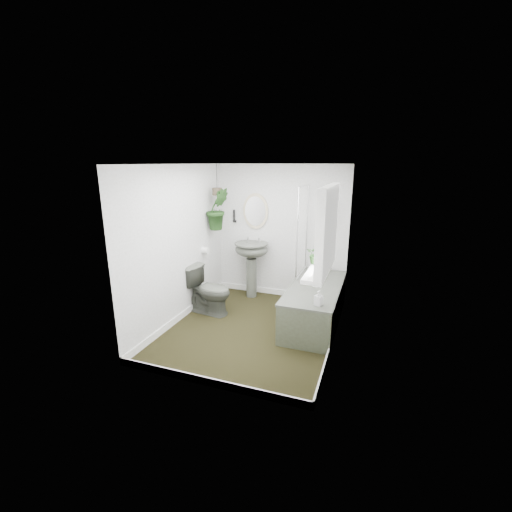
% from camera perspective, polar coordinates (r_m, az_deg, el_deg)
% --- Properties ---
extents(floor, '(2.30, 2.80, 0.02)m').
position_cam_1_polar(floor, '(5.06, -0.59, -12.08)').
color(floor, black).
rests_on(floor, ground).
extents(ceiling, '(2.30, 2.80, 0.02)m').
position_cam_1_polar(ceiling, '(4.49, -0.67, 15.20)').
color(ceiling, white).
rests_on(ceiling, ground).
extents(wall_back, '(2.30, 0.02, 2.30)m').
position_cam_1_polar(wall_back, '(5.95, 4.12, 3.96)').
color(wall_back, white).
rests_on(wall_back, ground).
extents(wall_front, '(2.30, 0.02, 2.30)m').
position_cam_1_polar(wall_front, '(3.42, -8.93, -4.92)').
color(wall_front, white).
rests_on(wall_front, ground).
extents(wall_left, '(0.02, 2.80, 2.30)m').
position_cam_1_polar(wall_left, '(5.15, -12.82, 1.82)').
color(wall_left, white).
rests_on(wall_left, ground).
extents(wall_right, '(0.02, 2.80, 2.30)m').
position_cam_1_polar(wall_right, '(4.39, 13.72, -0.59)').
color(wall_right, white).
rests_on(wall_right, ground).
extents(skirting, '(2.30, 2.80, 0.10)m').
position_cam_1_polar(skirting, '(5.03, -0.59, -11.48)').
color(skirting, white).
rests_on(skirting, floor).
extents(bathtub, '(0.72, 1.72, 0.58)m').
position_cam_1_polar(bathtub, '(5.19, 9.77, -7.95)').
color(bathtub, '#494D44').
rests_on(bathtub, floor).
extents(bath_screen, '(0.04, 0.72, 1.40)m').
position_cam_1_polar(bath_screen, '(5.41, 7.73, 4.12)').
color(bath_screen, silver).
rests_on(bath_screen, bathtub).
extents(shower_box, '(0.20, 0.10, 0.35)m').
position_cam_1_polar(shower_box, '(5.65, 11.89, 7.19)').
color(shower_box, white).
rests_on(shower_box, wall_back).
extents(oval_mirror, '(0.46, 0.03, 0.62)m').
position_cam_1_polar(oval_mirror, '(5.99, -0.10, 7.47)').
color(oval_mirror, beige).
rests_on(oval_mirror, wall_back).
extents(wall_sconce, '(0.04, 0.04, 0.22)m').
position_cam_1_polar(wall_sconce, '(6.14, -3.67, 6.69)').
color(wall_sconce, black).
rests_on(wall_sconce, wall_back).
extents(toilet_roll_holder, '(0.11, 0.11, 0.11)m').
position_cam_1_polar(toilet_roll_holder, '(5.77, -8.47, 0.91)').
color(toilet_roll_holder, white).
rests_on(toilet_roll_holder, wall_left).
extents(window_recess, '(0.08, 1.00, 0.90)m').
position_cam_1_polar(window_recess, '(3.60, 11.84, 4.27)').
color(window_recess, white).
rests_on(window_recess, wall_right).
extents(window_sill, '(0.18, 1.00, 0.04)m').
position_cam_1_polar(window_sill, '(3.72, 10.42, -2.01)').
color(window_sill, white).
rests_on(window_sill, wall_right).
extents(window_blinds, '(0.01, 0.86, 0.76)m').
position_cam_1_polar(window_blinds, '(3.61, 11.14, 4.33)').
color(window_blinds, white).
rests_on(window_blinds, wall_right).
extents(toilet, '(0.79, 0.52, 0.76)m').
position_cam_1_polar(toilet, '(5.47, -7.91, -5.61)').
color(toilet, '#494D44').
rests_on(toilet, floor).
extents(pedestal_sink, '(0.60, 0.51, 0.99)m').
position_cam_1_polar(pedestal_sink, '(6.02, -0.77, -2.31)').
color(pedestal_sink, '#494D44').
rests_on(pedestal_sink, floor).
extents(sill_plant, '(0.20, 0.17, 0.22)m').
position_cam_1_polar(sill_plant, '(3.77, 9.99, 0.31)').
color(sill_plant, black).
rests_on(sill_plant, window_sill).
extents(hanging_plant, '(0.49, 0.49, 0.70)m').
position_cam_1_polar(hanging_plant, '(5.80, -6.41, 7.79)').
color(hanging_plant, black).
rests_on(hanging_plant, ceiling).
extents(soap_bottle, '(0.11, 0.11, 0.19)m').
position_cam_1_polar(soap_bottle, '(4.39, 10.40, -6.91)').
color(soap_bottle, black).
rests_on(soap_bottle, bathtub).
extents(hanging_pot, '(0.16, 0.16, 0.12)m').
position_cam_1_polar(hanging_pot, '(5.77, -6.50, 10.63)').
color(hanging_pot, '#413729').
rests_on(hanging_pot, ceiling).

